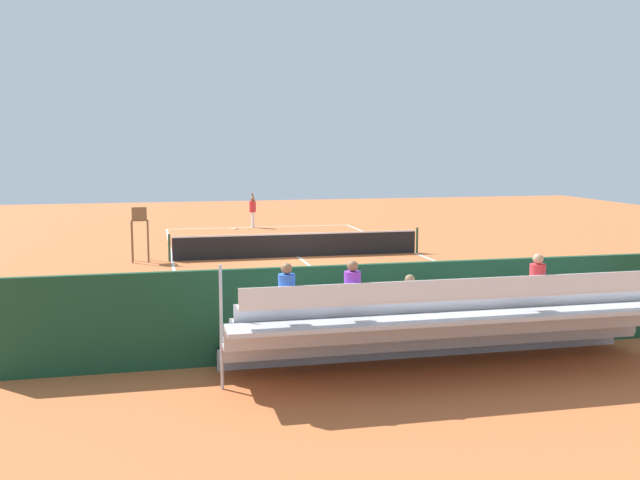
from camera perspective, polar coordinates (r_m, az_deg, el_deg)
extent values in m
plane|color=#BC6033|center=(29.59, -1.73, -1.32)|extent=(60.00, 60.00, 0.00)
cube|color=white|center=(40.35, -4.76, 1.02)|extent=(10.00, 0.10, 0.01)
cube|color=white|center=(19.12, 4.72, -6.23)|extent=(10.00, 0.10, 0.01)
cube|color=white|center=(30.94, 7.39, -0.99)|extent=(0.10, 22.00, 0.01)
cube|color=white|center=(29.05, -11.45, -1.63)|extent=(0.10, 22.00, 0.01)
cube|color=white|center=(35.49, -3.62, 0.14)|extent=(7.50, 0.10, 0.01)
cube|color=white|center=(23.77, 1.10, -3.49)|extent=(7.50, 0.10, 0.01)
cube|color=white|center=(29.59, -1.73, -1.32)|extent=(0.10, 12.10, 0.01)
cube|color=white|center=(40.35, -4.76, 1.02)|extent=(0.10, 0.30, 0.01)
cube|color=black|center=(29.52, -1.73, -0.45)|extent=(10.00, 0.02, 0.91)
cube|color=white|center=(29.46, -1.74, 0.49)|extent=(10.00, 0.04, 0.06)
cylinder|color=#2D5133|center=(30.90, 7.59, -0.01)|extent=(0.10, 0.10, 1.07)
cylinder|color=#2D5133|center=(28.97, -11.68, -0.59)|extent=(0.10, 0.10, 1.07)
cube|color=#194228|center=(16.13, 7.99, -5.22)|extent=(18.00, 0.16, 2.00)
cube|color=#B2B2B7|center=(16.00, 8.38, -8.19)|extent=(9.00, 0.10, 0.45)
cube|color=#B2B2B7|center=(15.64, 8.87, -7.87)|extent=(9.00, 0.80, 0.08)
cube|color=#B2B2B7|center=(16.03, 8.35, -8.16)|extent=(9.00, 0.04, 0.45)
cube|color=silver|center=(15.45, 9.04, -6.46)|extent=(8.60, 0.36, 0.04)
cube|color=silver|center=(15.24, 9.30, -5.88)|extent=(8.60, 0.03, 0.36)
cube|color=#B2B2B7|center=(14.81, 10.05, -6.96)|extent=(9.00, 0.80, 0.08)
cube|color=#B2B2B7|center=(15.20, 9.48, -7.30)|extent=(9.00, 0.04, 0.45)
cube|color=silver|center=(14.62, 10.24, -5.46)|extent=(8.60, 0.36, 0.04)
cube|color=silver|center=(14.42, 10.54, -4.84)|extent=(8.60, 0.03, 0.36)
cube|color=#B2B2B7|center=(13.99, 11.37, -5.95)|extent=(9.00, 0.80, 0.08)
cube|color=#B2B2B7|center=(14.37, 10.73, -6.34)|extent=(9.00, 0.04, 0.45)
cube|color=silver|center=(13.81, 11.59, -4.35)|extent=(8.60, 0.36, 0.04)
cube|color=silver|center=(13.62, 11.93, -3.67)|extent=(8.60, 0.03, 0.36)
cylinder|color=#B2B2B7|center=(13.66, -7.71, -6.79)|extent=(0.06, 0.06, 2.35)
cube|color=#2D2D33|center=(14.58, 16.34, -3.72)|extent=(0.32, 0.40, 0.12)
cylinder|color=red|center=(14.43, 16.61, -2.70)|extent=(0.30, 0.30, 0.45)
sphere|color=tan|center=(14.38, 16.66, -1.42)|extent=(0.20, 0.20, 0.20)
cube|color=#2D2D33|center=(13.21, 2.40, -4.56)|extent=(0.32, 0.40, 0.12)
cylinder|color=purple|center=(13.04, 2.55, -3.45)|extent=(0.30, 0.30, 0.45)
sphere|color=#8C6647|center=(12.98, 2.56, -2.04)|extent=(0.20, 0.20, 0.20)
cube|color=#2D2D33|center=(16.41, 15.28, -5.66)|extent=(0.32, 0.40, 0.12)
cylinder|color=pink|center=(16.25, 15.51, -4.77)|extent=(0.30, 0.30, 0.45)
sphere|color=#8C6647|center=(16.18, 15.55, -3.64)|extent=(0.20, 0.20, 0.20)
cube|color=#2D2D33|center=(12.95, -2.71, -4.81)|extent=(0.32, 0.40, 0.12)
cylinder|color=blue|center=(12.78, -2.62, -3.67)|extent=(0.30, 0.30, 0.45)
sphere|color=#8C6647|center=(12.72, -2.63, -2.24)|extent=(0.20, 0.20, 0.20)
cube|color=#2D2D33|center=(14.89, 0.23, -6.73)|extent=(0.32, 0.40, 0.12)
cylinder|color=green|center=(14.71, 0.34, -5.76)|extent=(0.30, 0.30, 0.45)
sphere|color=beige|center=(14.64, 0.34, -4.52)|extent=(0.20, 0.20, 0.20)
cube|color=#2D2D33|center=(15.49, 7.84, -6.24)|extent=(0.32, 0.40, 0.12)
cylinder|color=red|center=(15.32, 8.02, -5.31)|extent=(0.30, 0.30, 0.45)
sphere|color=brown|center=(15.25, 8.04, -4.12)|extent=(0.20, 0.20, 0.20)
cube|color=#2D2D33|center=(14.46, 6.83, -5.38)|extent=(0.32, 0.40, 0.12)
cylinder|color=orange|center=(14.29, 7.01, -4.37)|extent=(0.30, 0.30, 0.45)
sphere|color=#8C6647|center=(14.23, 7.03, -3.09)|extent=(0.20, 0.20, 0.20)
cylinder|color=brown|center=(29.44, -13.27, 0.01)|extent=(0.07, 0.07, 1.60)
cylinder|color=brown|center=(29.45, -14.44, -0.03)|extent=(0.07, 0.07, 1.60)
cylinder|color=brown|center=(28.85, -13.28, -0.14)|extent=(0.07, 0.07, 1.60)
cylinder|color=brown|center=(28.86, -14.47, -0.18)|extent=(0.07, 0.07, 1.60)
cube|color=brown|center=(29.05, -13.91, 1.54)|extent=(0.56, 0.56, 0.06)
cube|color=brown|center=(28.79, -13.94, 2.03)|extent=(0.56, 0.06, 0.48)
cube|color=brown|center=(29.03, -13.41, 1.85)|extent=(0.04, 0.48, 0.04)
cube|color=brown|center=(29.04, -14.44, 1.82)|extent=(0.04, 0.48, 0.04)
cube|color=#33383D|center=(18.29, 16.42, -5.71)|extent=(1.80, 0.40, 0.05)
cylinder|color=#33383D|center=(18.71, 18.41, -6.20)|extent=(0.06, 0.06, 0.45)
cylinder|color=#33383D|center=(17.99, 14.30, -6.59)|extent=(0.06, 0.06, 0.45)
cube|color=#33383D|center=(18.07, 16.74, -4.90)|extent=(1.80, 0.04, 0.36)
cube|color=#B22D2D|center=(17.44, 11.94, -7.11)|extent=(0.90, 0.36, 0.36)
cylinder|color=white|center=(40.23, -5.30, 1.60)|extent=(0.14, 0.14, 0.85)
cylinder|color=white|center=(40.02, -5.24, 1.57)|extent=(0.14, 0.14, 0.85)
cylinder|color=red|center=(40.06, -5.28, 2.61)|extent=(0.38, 0.38, 0.60)
sphere|color=#8C6647|center=(40.03, -5.29, 3.20)|extent=(0.22, 0.22, 0.22)
cylinder|color=#8C6647|center=(39.80, -5.23, 3.31)|extent=(0.25, 0.10, 0.55)
cylinder|color=#8C6647|center=(40.27, -5.35, 2.68)|extent=(0.10, 0.10, 0.50)
cylinder|color=black|center=(39.48, -6.53, 0.87)|extent=(0.18, 0.25, 0.03)
torus|color=#D8CC4C|center=(39.69, -6.78, 0.90)|extent=(0.42, 0.42, 0.02)
cylinder|color=white|center=(39.69, -6.78, 0.90)|extent=(0.25, 0.25, 0.00)
sphere|color=#CCDB33|center=(39.48, -5.54, 0.91)|extent=(0.07, 0.07, 0.07)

